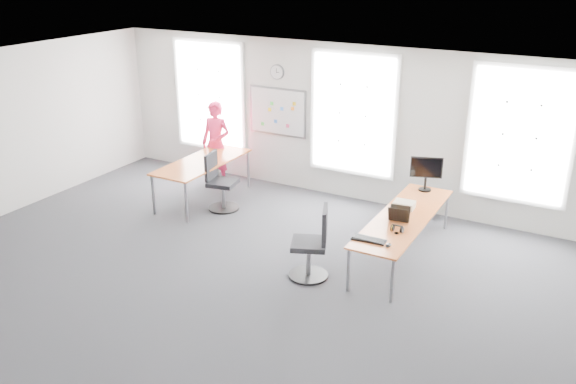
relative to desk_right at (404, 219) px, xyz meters
The scene contains 20 objects.
floor 2.95m from the desk_right, 134.56° to the right, with size 10.00×10.00×0.00m, color #28282C.
ceiling 3.71m from the desk_right, 134.56° to the right, with size 10.00×10.00×0.00m, color white.
wall_back 2.93m from the desk_right, 136.05° to the left, with size 10.00×10.00×0.00m, color silver.
window_left 5.47m from the desk_right, 159.09° to the left, with size 1.60×0.06×2.20m, color white.
window_mid 2.78m from the desk_right, 131.90° to the left, with size 1.60×0.06×2.20m, color white.
window_right 2.53m from the desk_right, 56.30° to the left, with size 1.60×0.06×2.20m, color white.
desk_right is the anchor object (origin of this frame).
desk_left 4.23m from the desk_right, behind, with size 0.88×2.19×0.80m.
chair_right 1.59m from the desk_right, 127.11° to the right, with size 0.66×0.66×1.12m.
chair_left 3.67m from the desk_right, behind, with size 0.58×0.58×1.09m.
person 4.69m from the desk_right, 163.53° to the left, with size 0.64×0.42×1.74m, color #EA2657.
whiteboard 3.98m from the desk_right, 150.36° to the left, with size 1.20×0.03×0.90m, color white.
wall_clock 4.23m from the desk_right, 150.36° to the left, with size 0.30×0.30×0.04m, color gray.
keyboard 1.09m from the desk_right, 98.55° to the right, with size 0.49×0.17×0.02m, color black.
mouse 1.14m from the desk_right, 82.31° to the right, with size 0.08×0.12×0.05m, color black.
lens_cap 0.67m from the desk_right, 80.96° to the right, with size 0.07×0.07×0.01m, color black.
headphones 0.61m from the desk_right, 81.72° to the right, with size 0.19×0.10×0.11m.
laptop_sleeve 0.29m from the desk_right, 91.70° to the right, with size 0.31×0.20×0.25m.
paper_stack 0.35m from the desk_right, 109.22° to the left, with size 0.33×0.25×0.11m, color beige.
monitor 1.30m from the desk_right, 92.46° to the left, with size 0.53×0.23×0.60m.
Camera 1 is at (4.63, -6.45, 4.54)m, focal length 38.00 mm.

